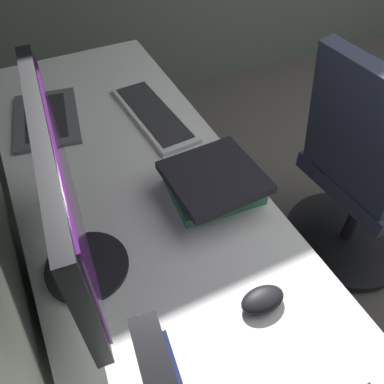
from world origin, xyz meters
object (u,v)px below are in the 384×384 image
object	(u,v)px
drawer_pedestal	(159,307)
monitor_primary	(64,198)
mouse_main	(263,300)
book_stack_near	(214,182)
office_chair	(361,181)
laptop_leftmost	(25,111)
keyboard_spare	(153,114)

from	to	relation	value
drawer_pedestal	monitor_primary	size ratio (longest dim) A/B	1.20
drawer_pedestal	mouse_main	size ratio (longest dim) A/B	6.68
monitor_primary	book_stack_near	size ratio (longest dim) A/B	2.22
mouse_main	office_chair	distance (m)	0.88
mouse_main	book_stack_near	bearing A→B (deg)	-10.32
laptop_leftmost	office_chair	size ratio (longest dim) A/B	0.38
drawer_pedestal	book_stack_near	bearing A→B (deg)	-73.33
office_chair	laptop_leftmost	bearing A→B (deg)	63.85
laptop_leftmost	keyboard_spare	xyz separation A→B (m)	(-0.15, -0.39, -0.04)
monitor_primary	laptop_leftmost	world-z (taller)	monitor_primary
laptop_leftmost	keyboard_spare	distance (m)	0.42
laptop_leftmost	monitor_primary	bearing A→B (deg)	-178.00
keyboard_spare	mouse_main	distance (m)	0.76
office_chair	keyboard_spare	bearing A→B (deg)	60.99
office_chair	book_stack_near	bearing A→B (deg)	92.31
office_chair	mouse_main	bearing A→B (deg)	116.90
drawer_pedestal	office_chair	distance (m)	0.91
keyboard_spare	book_stack_near	xyz separation A→B (m)	(-0.41, -0.02, 0.03)
book_stack_near	monitor_primary	bearing A→B (deg)	102.39
monitor_primary	laptop_leftmost	xyz separation A→B (m)	(0.65, 0.02, -0.20)
book_stack_near	office_chair	bearing A→B (deg)	-87.69
mouse_main	monitor_primary	bearing A→B (deg)	50.85
monitor_primary	laptop_leftmost	distance (m)	0.68
drawer_pedestal	office_chair	xyz separation A→B (m)	(0.09, -0.90, 0.11)
drawer_pedestal	book_stack_near	xyz separation A→B (m)	(0.07, -0.22, 0.43)
book_stack_near	office_chair	world-z (taller)	office_chair
book_stack_near	mouse_main	bearing A→B (deg)	169.68
drawer_pedestal	keyboard_spare	size ratio (longest dim) A/B	1.62
keyboard_spare	office_chair	size ratio (longest dim) A/B	0.44
monitor_primary	mouse_main	distance (m)	0.48
laptop_leftmost	mouse_main	distance (m)	0.97
book_stack_near	office_chair	distance (m)	0.75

